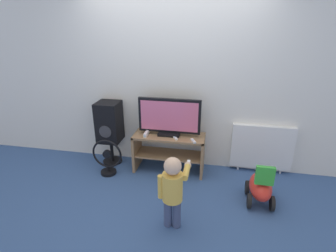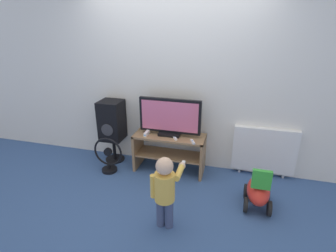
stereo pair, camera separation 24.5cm
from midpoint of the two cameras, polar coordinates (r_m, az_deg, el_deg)
ground_plane at (r=3.79m, az=-2.24°, el=-10.98°), size 16.00×16.00×0.00m
wall_back at (r=3.73m, az=-0.84°, el=10.19°), size 10.00×0.06×2.60m
tv_stand at (r=3.78m, az=-1.63°, el=-4.74°), size 1.01×0.40×0.56m
television at (r=3.62m, az=-1.64°, el=1.84°), size 0.87×0.20×0.53m
game_console at (r=3.71m, az=-6.61°, el=-1.67°), size 0.04×0.18×0.05m
remote_primary at (r=3.50m, az=3.53°, el=-3.28°), size 0.09×0.13×0.03m
remote_secondary at (r=3.59m, az=-0.45°, el=-2.60°), size 0.10×0.13×0.03m
child at (r=2.73m, az=-1.56°, el=-13.18°), size 0.31×0.47×0.83m
speaker_tower at (r=4.01m, az=-14.36°, el=0.54°), size 0.33×0.34×0.97m
floor_fan at (r=3.87m, az=-14.85°, el=-6.93°), size 0.44×0.22×0.53m
ride_on_toy at (r=3.36m, az=17.50°, el=-12.58°), size 0.30×0.50×0.56m
radiator at (r=3.93m, az=18.07°, el=-4.47°), size 0.85×0.08×0.71m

